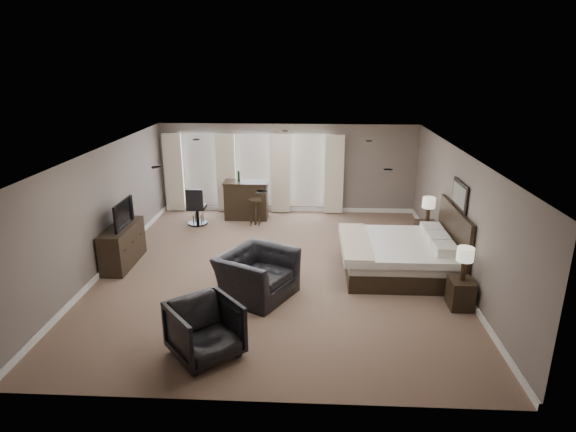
{
  "coord_description": "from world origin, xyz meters",
  "views": [
    {
      "loc": [
        0.7,
        -9.57,
        4.38
      ],
      "look_at": [
        0.2,
        0.4,
        1.1
      ],
      "focal_mm": 30.0,
      "sensor_mm": 36.0,
      "label": 1
    }
  ],
  "objects_px": {
    "lamp_near": "(464,264)",
    "lamp_far": "(428,210)",
    "nightstand_near": "(460,293)",
    "dresser": "(123,245)",
    "armchair_near": "(257,267)",
    "bar_stool_right": "(255,212)",
    "tv": "(120,224)",
    "bar_stool_left": "(198,208)",
    "bed": "(400,241)",
    "armchair_far": "(205,327)",
    "bar_counter": "(247,200)",
    "desk_chair": "(197,206)",
    "nightstand_far": "(426,236)"
  },
  "relations": [
    {
      "from": "nightstand_far",
      "to": "desk_chair",
      "type": "height_order",
      "value": "desk_chair"
    },
    {
      "from": "dresser",
      "to": "bar_counter",
      "type": "height_order",
      "value": "bar_counter"
    },
    {
      "from": "tv",
      "to": "bar_stool_right",
      "type": "relative_size",
      "value": 1.36
    },
    {
      "from": "nightstand_near",
      "to": "dresser",
      "type": "relative_size",
      "value": 0.36
    },
    {
      "from": "armchair_far",
      "to": "lamp_far",
      "type": "bearing_deg",
      "value": 6.65
    },
    {
      "from": "desk_chair",
      "to": "dresser",
      "type": "bearing_deg",
      "value": 69.35
    },
    {
      "from": "nightstand_near",
      "to": "lamp_far",
      "type": "height_order",
      "value": "lamp_far"
    },
    {
      "from": "bar_counter",
      "to": "desk_chair",
      "type": "bearing_deg",
      "value": -155.11
    },
    {
      "from": "nightstand_far",
      "to": "lamp_far",
      "type": "xyz_separation_m",
      "value": [
        0.0,
        0.0,
        0.64
      ]
    },
    {
      "from": "lamp_near",
      "to": "nightstand_far",
      "type": "bearing_deg",
      "value": 90.0
    },
    {
      "from": "lamp_far",
      "to": "tv",
      "type": "xyz_separation_m",
      "value": [
        -6.92,
        -1.29,
        -0.0
      ]
    },
    {
      "from": "bed",
      "to": "nightstand_near",
      "type": "xyz_separation_m",
      "value": [
        0.89,
        -1.45,
        -0.46
      ]
    },
    {
      "from": "bar_stool_right",
      "to": "dresser",
      "type": "bearing_deg",
      "value": -133.15
    },
    {
      "from": "bar_stool_left",
      "to": "lamp_far",
      "type": "bearing_deg",
      "value": -16.81
    },
    {
      "from": "lamp_far",
      "to": "bar_stool_left",
      "type": "relative_size",
      "value": 0.84
    },
    {
      "from": "armchair_far",
      "to": "bar_counter",
      "type": "relative_size",
      "value": 0.79
    },
    {
      "from": "desk_chair",
      "to": "bed",
      "type": "bearing_deg",
      "value": 149.18
    },
    {
      "from": "bed",
      "to": "nightstand_far",
      "type": "height_order",
      "value": "bed"
    },
    {
      "from": "lamp_far",
      "to": "tv",
      "type": "bearing_deg",
      "value": -169.4
    },
    {
      "from": "desk_chair",
      "to": "armchair_far",
      "type": "bearing_deg",
      "value": 103.67
    },
    {
      "from": "lamp_near",
      "to": "dresser",
      "type": "height_order",
      "value": "lamp_near"
    },
    {
      "from": "bar_stool_left",
      "to": "desk_chair",
      "type": "relative_size",
      "value": 0.71
    },
    {
      "from": "lamp_far",
      "to": "bar_counter",
      "type": "relative_size",
      "value": 0.5
    },
    {
      "from": "lamp_near",
      "to": "lamp_far",
      "type": "bearing_deg",
      "value": 90.0
    },
    {
      "from": "bar_stool_right",
      "to": "bed",
      "type": "bearing_deg",
      "value": -40.89
    },
    {
      "from": "nightstand_near",
      "to": "bar_stool_left",
      "type": "height_order",
      "value": "bar_stool_left"
    },
    {
      "from": "bed",
      "to": "bar_stool_right",
      "type": "bearing_deg",
      "value": 139.11
    },
    {
      "from": "tv",
      "to": "armchair_near",
      "type": "relative_size",
      "value": 0.75
    },
    {
      "from": "tv",
      "to": "bar_stool_left",
      "type": "height_order",
      "value": "tv"
    },
    {
      "from": "lamp_near",
      "to": "bar_stool_right",
      "type": "relative_size",
      "value": 0.85
    },
    {
      "from": "bed",
      "to": "nightstand_far",
      "type": "distance_m",
      "value": 1.75
    },
    {
      "from": "nightstand_far",
      "to": "tv",
      "type": "bearing_deg",
      "value": -169.4
    },
    {
      "from": "armchair_near",
      "to": "tv",
      "type": "bearing_deg",
      "value": 95.36
    },
    {
      "from": "bar_counter",
      "to": "bar_stool_right",
      "type": "distance_m",
      "value": 0.68
    },
    {
      "from": "bed",
      "to": "bar_stool_left",
      "type": "distance_m",
      "value": 6.04
    },
    {
      "from": "lamp_far",
      "to": "bar_counter",
      "type": "xyz_separation_m",
      "value": [
        -4.61,
        2.08,
        -0.42
      ]
    },
    {
      "from": "nightstand_near",
      "to": "dresser",
      "type": "height_order",
      "value": "dresser"
    },
    {
      "from": "bed",
      "to": "armchair_far",
      "type": "xyz_separation_m",
      "value": [
        -3.46,
        -3.19,
        -0.24
      ]
    },
    {
      "from": "dresser",
      "to": "bar_stool_right",
      "type": "relative_size",
      "value": 2.06
    },
    {
      "from": "lamp_far",
      "to": "dresser",
      "type": "height_order",
      "value": "lamp_far"
    },
    {
      "from": "bar_stool_right",
      "to": "desk_chair",
      "type": "bearing_deg",
      "value": -179.16
    },
    {
      "from": "bed",
      "to": "desk_chair",
      "type": "height_order",
      "value": "bed"
    },
    {
      "from": "nightstand_near",
      "to": "bar_counter",
      "type": "height_order",
      "value": "bar_counter"
    },
    {
      "from": "lamp_far",
      "to": "armchair_near",
      "type": "xyz_separation_m",
      "value": [
        -3.78,
        -2.64,
        -0.37
      ]
    },
    {
      "from": "armchair_near",
      "to": "bar_counter",
      "type": "relative_size",
      "value": 1.08
    },
    {
      "from": "lamp_far",
      "to": "bed",
      "type": "bearing_deg",
      "value": -121.54
    },
    {
      "from": "armchair_near",
      "to": "bar_stool_right",
      "type": "xyz_separation_m",
      "value": [
        -0.52,
        4.14,
        -0.22
      ]
    },
    {
      "from": "lamp_far",
      "to": "tv",
      "type": "height_order",
      "value": "lamp_far"
    },
    {
      "from": "nightstand_near",
      "to": "armchair_far",
      "type": "height_order",
      "value": "armchair_far"
    },
    {
      "from": "bed",
      "to": "lamp_far",
      "type": "xyz_separation_m",
      "value": [
        0.89,
        1.45,
        0.23
      ]
    }
  ]
}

